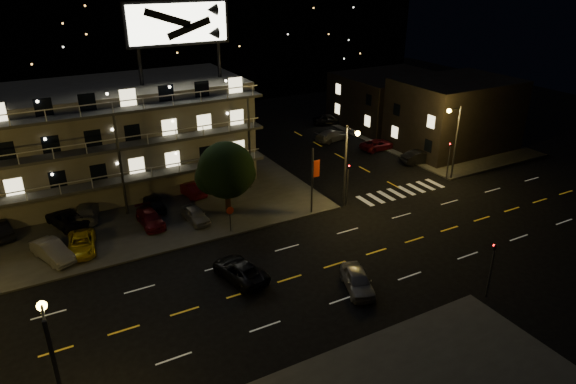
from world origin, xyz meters
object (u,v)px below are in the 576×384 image
lot_car_4 (195,215)px  road_car_east (357,280)px  tree (226,172)px  lot_car_7 (87,211)px  side_car_0 (420,157)px  lot_car_2 (81,244)px  road_car_west (240,270)px

lot_car_4 → road_car_east: bearing=-72.5°
tree → lot_car_4: tree is taller
lot_car_7 → road_car_east: (14.91, -20.57, -0.14)m
lot_car_4 → side_car_0: side_car_0 is taller
tree → side_car_0: bearing=3.3°
lot_car_2 → tree: bearing=12.9°
tree → side_car_0: size_ratio=1.50×
side_car_0 → lot_car_7: bearing=93.1°
tree → lot_car_7: tree is taller
tree → road_car_east: tree is taller
lot_car_2 → road_car_west: 13.49m
lot_car_7 → lot_car_2: bearing=89.8°
side_car_0 → road_car_east: side_car_0 is taller
lot_car_4 → side_car_0: (27.84, 1.75, -0.05)m
lot_car_2 → road_car_east: road_car_east is taller
tree → lot_car_7: 12.99m
lot_car_4 → road_car_west: size_ratio=0.75×
side_car_0 → road_car_west: 30.35m
lot_car_2 → side_car_0: bearing=12.9°
lot_car_7 → road_car_east: 25.41m
road_car_east → tree: bearing=122.0°
lot_car_4 → tree: bearing=-0.1°
lot_car_4 → road_car_west: lot_car_4 is taller
lot_car_2 → lot_car_7: size_ratio=0.92×
road_car_west → lot_car_7: bearing=-73.3°
lot_car_2 → road_car_west: lot_car_2 is taller
lot_car_4 → side_car_0: bearing=-2.3°
lot_car_4 → side_car_0: 27.90m
road_car_west → tree: bearing=-119.6°
road_car_east → road_car_west: 8.58m
road_car_east → road_car_west: road_car_east is taller
road_car_east → road_car_west: size_ratio=0.86×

